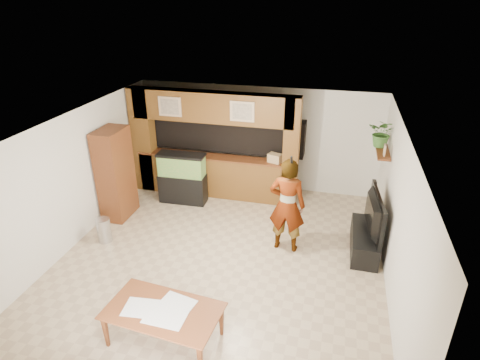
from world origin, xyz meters
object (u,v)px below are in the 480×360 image
(aquarium, at_px, (182,179))
(person, at_px, (287,205))
(television, at_px, (369,213))
(dining_table, at_px, (163,327))
(pantry_cabinet, at_px, (115,174))

(aquarium, xyz_separation_m, person, (2.67, -1.34, 0.35))
(television, xyz_separation_m, dining_table, (-2.88, -3.05, -0.56))
(television, distance_m, person, 1.54)
(television, relative_size, person, 0.72)
(aquarium, relative_size, dining_table, 0.76)
(pantry_cabinet, distance_m, person, 3.85)
(television, xyz_separation_m, person, (-1.52, -0.27, 0.11))
(pantry_cabinet, bearing_deg, dining_table, -52.16)
(aquarium, xyz_separation_m, dining_table, (1.30, -4.12, -0.32))
(pantry_cabinet, height_order, person, pantry_cabinet)
(aquarium, distance_m, dining_table, 4.34)
(person, height_order, dining_table, person)
(aquarium, xyz_separation_m, television, (4.18, -1.07, 0.25))
(aquarium, relative_size, television, 0.89)
(dining_table, bearing_deg, television, 52.18)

